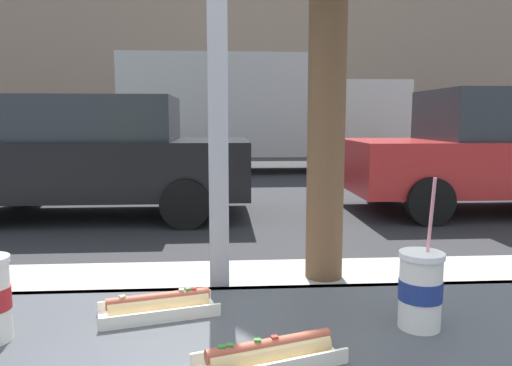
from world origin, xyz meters
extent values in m
plane|color=#2D2D30|center=(0.00, 8.00, 0.00)|extent=(60.00, 60.00, 0.00)
cube|color=#B2ADA3|center=(0.00, 1.60, 0.08)|extent=(16.00, 2.80, 0.15)
cube|color=#2A2C30|center=(0.00, 0.03, 0.95)|extent=(2.07, 0.02, 0.02)
cube|color=#9E9EA3|center=(0.00, 0.08, 1.61)|extent=(0.05, 0.08, 1.31)
cube|color=gray|center=(0.00, 19.78, 3.15)|extent=(28.00, 1.20, 6.30)
cylinder|color=white|center=(0.42, -0.24, 1.04)|extent=(0.09, 0.09, 0.15)
cylinder|color=navy|center=(0.42, -0.24, 1.04)|extent=(0.09, 0.09, 0.04)
cylinder|color=black|center=(0.42, -0.24, 1.11)|extent=(0.08, 0.08, 0.01)
cylinder|color=white|center=(0.42, -0.24, 1.12)|extent=(0.09, 0.09, 0.01)
cylinder|color=pink|center=(0.43, -0.24, 1.18)|extent=(0.01, 0.04, 0.20)
cube|color=beige|center=(0.09, -0.38, 0.96)|extent=(0.28, 0.16, 0.01)
cube|color=beige|center=(0.08, -0.34, 0.97)|extent=(0.26, 0.09, 0.03)
cylinder|color=#DBB77A|center=(0.09, -0.38, 0.99)|extent=(0.23, 0.11, 0.04)
cylinder|color=#9E4733|center=(0.09, -0.38, 1.00)|extent=(0.23, 0.10, 0.03)
cube|color=#337A2D|center=(0.07, -0.38, 1.01)|extent=(0.01, 0.01, 0.01)
cube|color=#337A2D|center=(0.02, -0.40, 1.01)|extent=(0.01, 0.01, 0.01)
cube|color=#337A2D|center=(0.01, -0.40, 1.01)|extent=(0.01, 0.01, 0.01)
cube|color=red|center=(0.10, -0.37, 1.01)|extent=(0.01, 0.01, 0.01)
cube|color=silver|center=(-0.13, -0.13, 0.96)|extent=(0.27, 0.16, 0.01)
cube|color=silver|center=(-0.12, -0.18, 0.97)|extent=(0.25, 0.07, 0.03)
cube|color=silver|center=(-0.15, -0.09, 0.97)|extent=(0.25, 0.07, 0.03)
cylinder|color=#DBB77A|center=(-0.13, -0.13, 0.99)|extent=(0.22, 0.10, 0.04)
cylinder|color=#9E4733|center=(-0.13, -0.13, 1.00)|extent=(0.23, 0.08, 0.03)
cube|color=red|center=(-0.06, -0.11, 1.01)|extent=(0.01, 0.01, 0.01)
cube|color=#337A2D|center=(-0.07, -0.12, 1.01)|extent=(0.02, 0.01, 0.01)
cube|color=beige|center=(-0.08, -0.12, 1.01)|extent=(0.01, 0.01, 0.01)
cube|color=beige|center=(-0.21, -0.15, 1.01)|extent=(0.02, 0.01, 0.01)
cube|color=black|center=(-1.83, 5.88, 0.71)|extent=(4.41, 1.85, 0.77)
cube|color=#282D33|center=(-1.81, 5.88, 1.40)|extent=(2.29, 1.63, 0.61)
cylinder|color=black|center=(-0.47, 6.81, 0.32)|extent=(0.64, 0.18, 0.64)
cylinder|color=black|center=(-0.47, 4.96, 0.32)|extent=(0.64, 0.18, 0.64)
cylinder|color=black|center=(-3.20, 6.81, 0.32)|extent=(0.64, 0.18, 0.64)
cube|color=red|center=(4.05, 5.88, 0.70)|extent=(4.32, 1.87, 0.76)
cube|color=#282D33|center=(4.23, 5.88, 1.45)|extent=(2.25, 1.65, 0.74)
cylinder|color=black|center=(2.71, 6.82, 0.32)|extent=(0.64, 0.18, 0.64)
cylinder|color=black|center=(2.71, 4.95, 0.32)|extent=(0.64, 0.18, 0.64)
cube|color=beige|center=(0.23, 11.80, 1.71)|extent=(5.47, 2.20, 2.53)
cube|color=beige|center=(3.77, 11.80, 1.40)|extent=(1.90, 2.10, 1.90)
cylinder|color=black|center=(3.77, 12.85, 0.45)|extent=(0.90, 0.24, 0.90)
cylinder|color=black|center=(3.77, 10.75, 0.45)|extent=(0.90, 0.24, 0.90)
cylinder|color=black|center=(-0.81, 12.90, 0.45)|extent=(0.90, 0.24, 0.90)
cylinder|color=black|center=(-0.81, 10.70, 0.45)|extent=(0.90, 0.24, 0.90)
cylinder|color=brown|center=(0.80, 2.52, 1.40)|extent=(0.29, 0.29, 2.50)
camera|label=1|loc=(0.01, -1.19, 1.40)|focal=34.34mm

